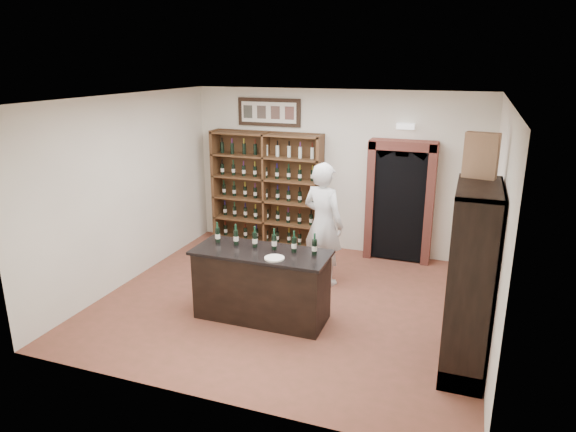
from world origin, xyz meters
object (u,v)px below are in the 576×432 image
at_px(tasting_counter, 262,285).
at_px(wine_crate, 481,156).
at_px(shopkeeper, 323,224).
at_px(counter_bottle_0, 218,235).
at_px(side_cabinet, 470,309).
at_px(wine_shelf, 267,189).

relative_size(tasting_counter, wine_crate, 3.64).
bearing_deg(tasting_counter, shopkeeper, 73.01).
distance_m(counter_bottle_0, side_cabinet, 3.49).
bearing_deg(shopkeeper, wine_crate, 167.91).
bearing_deg(side_cabinet, tasting_counter, 173.72).
bearing_deg(side_cabinet, counter_bottle_0, 173.02).
height_order(tasting_counter, counter_bottle_0, counter_bottle_0).
bearing_deg(wine_crate, side_cabinet, -69.62).
bearing_deg(wine_shelf, side_cabinet, -40.21).
relative_size(wine_shelf, side_cabinet, 1.00).
bearing_deg(wine_crate, wine_shelf, 155.13).
bearing_deg(tasting_counter, wine_shelf, 110.56).
xyz_separation_m(tasting_counter, shopkeeper, (0.45, 1.48, 0.50)).
relative_size(wine_shelf, tasting_counter, 1.17).
distance_m(wine_shelf, wine_crate, 4.90).
relative_size(wine_shelf, wine_crate, 4.26).
bearing_deg(wine_crate, counter_bottle_0, -168.29).
distance_m(side_cabinet, wine_crate, 1.75).
distance_m(side_cabinet, shopkeeper, 2.89).
height_order(wine_shelf, counter_bottle_0, wine_shelf).
distance_m(wine_shelf, counter_bottle_0, 2.84).
height_order(counter_bottle_0, wine_crate, wine_crate).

